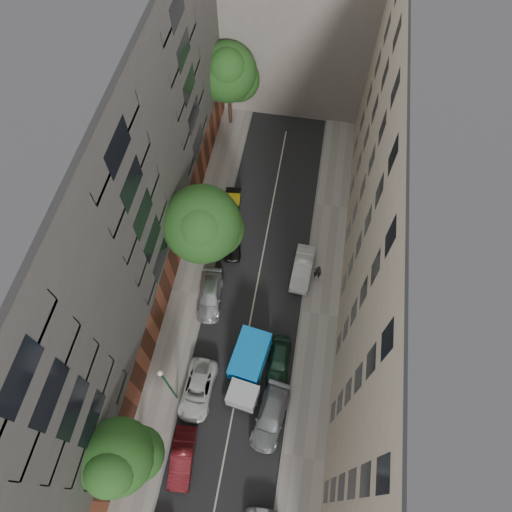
% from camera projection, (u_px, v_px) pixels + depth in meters
% --- Properties ---
extents(ground, '(120.00, 120.00, 0.00)m').
position_uv_depth(ground, '(253.00, 304.00, 37.92)').
color(ground, '#4C4C49').
rests_on(ground, ground).
extents(road_surface, '(8.00, 44.00, 0.02)m').
position_uv_depth(road_surface, '(253.00, 304.00, 37.91)').
color(road_surface, black).
rests_on(road_surface, ground).
extents(sidewalk_left, '(3.00, 44.00, 0.15)m').
position_uv_depth(sidewalk_left, '(189.00, 293.00, 38.31)').
color(sidewalk_left, gray).
rests_on(sidewalk_left, ground).
extents(sidewalk_right, '(3.00, 44.00, 0.15)m').
position_uv_depth(sidewalk_right, '(319.00, 314.00, 37.39)').
color(sidewalk_right, gray).
rests_on(sidewalk_right, ground).
extents(building_left, '(8.00, 44.00, 20.00)m').
position_uv_depth(building_left, '(89.00, 217.00, 30.13)').
color(building_left, '#4A4845').
rests_on(building_left, ground).
extents(building_right, '(8.00, 44.00, 20.00)m').
position_uv_depth(building_right, '(427.00, 267.00, 28.29)').
color(building_right, beige).
rests_on(building_right, ground).
extents(building_endcap, '(18.00, 12.00, 18.00)m').
position_uv_depth(building_endcap, '(303.00, 1.00, 43.65)').
color(building_endcap, slate).
rests_on(building_endcap, ground).
extents(tarp_truck, '(2.97, 5.91, 2.60)m').
position_uv_depth(tarp_truck, '(248.00, 368.00, 33.82)').
color(tarp_truck, black).
rests_on(tarp_truck, ground).
extents(car_left_1, '(1.83, 4.32, 1.39)m').
position_uv_depth(car_left_1, '(182.00, 458.00, 31.47)').
color(car_left_1, '#4E0F14').
rests_on(car_left_1, ground).
extents(car_left_2, '(2.28, 4.79, 1.32)m').
position_uv_depth(car_left_2, '(198.00, 390.00, 33.80)').
color(car_left_2, silver).
rests_on(car_left_2, ground).
extents(car_left_3, '(2.32, 4.78, 1.34)m').
position_uv_depth(car_left_3, '(210.00, 296.00, 37.54)').
color(car_left_3, silver).
rests_on(car_left_3, ground).
extents(car_left_4, '(2.10, 4.10, 1.33)m').
position_uv_depth(car_left_4, '(232.00, 241.00, 40.12)').
color(car_left_4, black).
rests_on(car_left_4, ground).
extents(car_left_5, '(1.81, 4.12, 1.32)m').
position_uv_depth(car_left_5, '(232.00, 206.00, 42.00)').
color(car_left_5, black).
rests_on(car_left_5, ground).
extents(car_right_1, '(2.68, 5.15, 1.43)m').
position_uv_depth(car_right_1, '(271.00, 417.00, 32.80)').
color(car_right_1, slate).
rests_on(car_right_1, ground).
extents(car_right_2, '(1.66, 4.01, 1.36)m').
position_uv_depth(car_right_2, '(279.00, 360.00, 34.86)').
color(car_right_2, black).
rests_on(car_right_2, ground).
extents(car_right_3, '(1.77, 4.54, 1.47)m').
position_uv_depth(car_right_3, '(302.00, 268.00, 38.72)').
color(car_right_3, silver).
rests_on(car_right_3, ground).
extents(tree_near, '(4.89, 4.55, 8.12)m').
position_uv_depth(tree_near, '(118.00, 459.00, 26.92)').
color(tree_near, '#382619').
rests_on(tree_near, sidewalk_left).
extents(tree_mid, '(6.31, 6.19, 8.57)m').
position_uv_depth(tree_mid, '(203.00, 227.00, 35.15)').
color(tree_mid, '#382619').
rests_on(tree_mid, sidewalk_left).
extents(tree_far, '(5.75, 5.55, 9.12)m').
position_uv_depth(tree_far, '(228.00, 75.00, 42.66)').
color(tree_far, '#382619').
rests_on(tree_far, sidewalk_left).
extents(lamp_post, '(0.36, 0.36, 7.01)m').
position_uv_depth(lamp_post, '(167.00, 383.00, 30.30)').
color(lamp_post, '#164F2B').
rests_on(lamp_post, sidewalk_left).
extents(pedestrian, '(0.68, 0.46, 1.80)m').
position_uv_depth(pedestrian, '(318.00, 272.00, 38.20)').
color(pedestrian, black).
rests_on(pedestrian, sidewalk_right).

